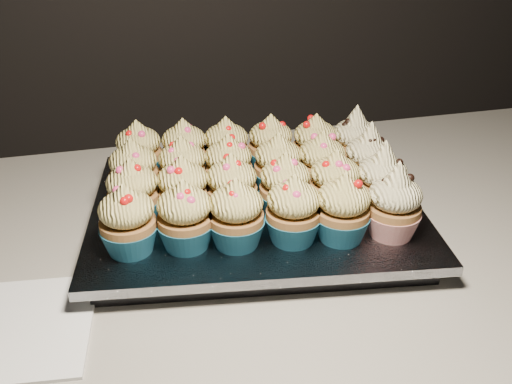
{
  "coord_description": "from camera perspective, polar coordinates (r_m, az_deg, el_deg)",
  "views": [
    {
      "loc": [
        -0.0,
        1.08,
        1.29
      ],
      "look_at": [
        0.15,
        1.7,
        0.95
      ],
      "focal_mm": 40.0,
      "sensor_mm": 36.0,
      "label": 1
    }
  ],
  "objects": [
    {
      "name": "worktop",
      "position": [
        0.74,
        -11.43,
        -6.04
      ],
      "size": [
        2.44,
        0.64,
        0.04
      ],
      "primitive_type": "cube",
      "color": "beige",
      "rests_on": "cabinet"
    },
    {
      "name": "napkin",
      "position": [
        0.63,
        -23.09,
        -12.44
      ],
      "size": [
        0.17,
        0.17,
        0.0
      ],
      "primitive_type": "cube",
      "rotation": [
        0.0,
        0.0,
        -0.11
      ],
      "color": "white",
      "rests_on": "worktop"
    },
    {
      "name": "baking_tray",
      "position": [
        0.74,
        0.0,
        -2.66
      ],
      "size": [
        0.42,
        0.34,
        0.02
      ],
      "primitive_type": "cube",
      "rotation": [
        0.0,
        0.0,
        -0.14
      ],
      "color": "black",
      "rests_on": "worktop"
    },
    {
      "name": "foil_lining",
      "position": [
        0.73,
        0.0,
        -1.52
      ],
      "size": [
        0.45,
        0.38,
        0.01
      ],
      "primitive_type": "cube",
      "rotation": [
        0.0,
        0.0,
        -0.14
      ],
      "color": "silver",
      "rests_on": "baking_tray"
    },
    {
      "name": "cupcake_0",
      "position": [
        0.63,
        -12.72,
        -2.87
      ],
      "size": [
        0.06,
        0.06,
        0.08
      ],
      "color": "#1C6585",
      "rests_on": "foil_lining"
    },
    {
      "name": "cupcake_1",
      "position": [
        0.63,
        -7.11,
        -2.49
      ],
      "size": [
        0.06,
        0.06,
        0.08
      ],
      "color": "#1C6585",
      "rests_on": "foil_lining"
    },
    {
      "name": "cupcake_2",
      "position": [
        0.63,
        -2.0,
        -2.34
      ],
      "size": [
        0.06,
        0.06,
        0.08
      ],
      "color": "#1C6585",
      "rests_on": "foil_lining"
    },
    {
      "name": "cupcake_3",
      "position": [
        0.64,
        3.75,
        -1.94
      ],
      "size": [
        0.06,
        0.06,
        0.08
      ],
      "color": "#1C6585",
      "rests_on": "foil_lining"
    },
    {
      "name": "cupcake_4",
      "position": [
        0.65,
        8.66,
        -1.76
      ],
      "size": [
        0.06,
        0.06,
        0.08
      ],
      "color": "#1C6585",
      "rests_on": "foil_lining"
    },
    {
      "name": "cupcake_5",
      "position": [
        0.66,
        13.66,
        -1.22
      ],
      "size": [
        0.06,
        0.06,
        0.1
      ],
      "color": "#A31916",
      "rests_on": "foil_lining"
    },
    {
      "name": "cupcake_6",
      "position": [
        0.69,
        -12.19,
        -0.18
      ],
      "size": [
        0.06,
        0.06,
        0.08
      ],
      "color": "#1C6585",
      "rests_on": "foil_lining"
    },
    {
      "name": "cupcake_7",
      "position": [
        0.68,
        -7.28,
        0.15
      ],
      "size": [
        0.06,
        0.06,
        0.08
      ],
      "color": "#1C6585",
      "rests_on": "foil_lining"
    },
    {
      "name": "cupcake_8",
      "position": [
        0.68,
        -2.45,
        0.37
      ],
      "size": [
        0.06,
        0.06,
        0.08
      ],
      "color": "#1C6585",
      "rests_on": "foil_lining"
    },
    {
      "name": "cupcake_9",
      "position": [
        0.69,
        2.91,
        0.49
      ],
      "size": [
        0.06,
        0.06,
        0.08
      ],
      "color": "#1C6585",
      "rests_on": "foil_lining"
    },
    {
      "name": "cupcake_10",
      "position": [
        0.7,
        7.86,
        0.79
      ],
      "size": [
        0.06,
        0.06,
        0.08
      ],
      "color": "#1C6585",
      "rests_on": "foil_lining"
    },
    {
      "name": "cupcake_11",
      "position": [
        0.71,
        12.45,
        1.04
      ],
      "size": [
        0.06,
        0.06,
        0.1
      ],
      "color": "#A31916",
      "rests_on": "foil_lining"
    },
    {
      "name": "cupcake_12",
      "position": [
        0.74,
        -12.11,
        1.99
      ],
      "size": [
        0.06,
        0.06,
        0.08
      ],
      "color": "#1C6585",
      "rests_on": "foil_lining"
    },
    {
      "name": "cupcake_13",
      "position": [
        0.73,
        -7.34,
        2.28
      ],
      "size": [
        0.06,
        0.06,
        0.08
      ],
      "color": "#1C6585",
      "rests_on": "foil_lining"
    },
    {
      "name": "cupcake_14",
      "position": [
        0.73,
        -2.77,
        2.51
      ],
      "size": [
        0.06,
        0.06,
        0.08
      ],
      "color": "#1C6585",
      "rests_on": "foil_lining"
    },
    {
      "name": "cupcake_15",
      "position": [
        0.74,
        2.21,
        2.64
      ],
      "size": [
        0.06,
        0.06,
        0.08
      ],
      "color": "#1C6585",
      "rests_on": "foil_lining"
    },
    {
      "name": "cupcake_16",
      "position": [
        0.75,
        6.56,
        2.83
      ],
      "size": [
        0.06,
        0.06,
        0.08
      ],
      "color": "#1C6585",
      "rests_on": "foil_lining"
    },
    {
      "name": "cupcake_17",
      "position": [
        0.76,
        11.15,
        3.12
      ],
      "size": [
        0.06,
        0.06,
        0.1
      ],
      "color": "#A31916",
      "rests_on": "foil_lining"
    },
    {
      "name": "cupcake_18",
      "position": [
        0.79,
        -11.61,
        3.96
      ],
      "size": [
        0.06,
        0.06,
        0.08
      ],
      "color": "#1C6585",
      "rests_on": "foil_lining"
    },
    {
      "name": "cupcake_19",
      "position": [
        0.79,
        -7.17,
        4.19
      ],
      "size": [
        0.06,
        0.06,
        0.08
      ],
      "color": "#1C6585",
      "rests_on": "foil_lining"
    },
    {
      "name": "cupcake_20",
      "position": [
        0.79,
        -2.98,
        4.42
      ],
      "size": [
        0.06,
        0.06,
        0.08
      ],
      "color": "#1C6585",
      "rests_on": "foil_lining"
    },
    {
      "name": "cupcake_21",
      "position": [
        0.8,
        1.47,
        4.68
      ],
      "size": [
        0.06,
        0.06,
        0.08
      ],
      "color": "#1C6585",
      "rests_on": "foil_lining"
    },
    {
      "name": "cupcake_22",
      "position": [
        0.8,
        5.92,
        4.7
      ],
      "size": [
        0.06,
        0.06,
        0.08
      ],
      "color": "#1C6585",
      "rests_on": "foil_lining"
    },
    {
      "name": "cupcake_23",
      "position": [
        0.81,
        9.8,
        4.98
      ],
      "size": [
        0.06,
        0.06,
        0.1
      ],
      "color": "#A31916",
      "rests_on": "foil_lining"
    }
  ]
}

